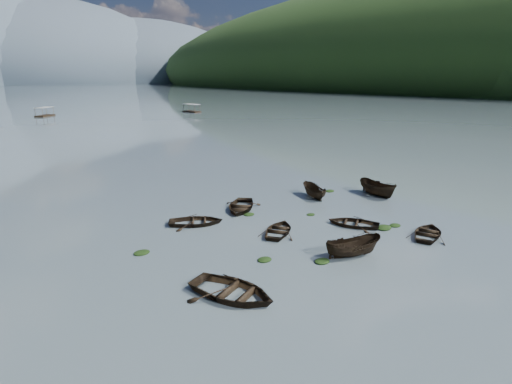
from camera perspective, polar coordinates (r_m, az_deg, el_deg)
ground_plane at (r=27.28m, az=15.37°, el=-9.70°), size 2400.00×2400.00×0.00m
right_hill_far at (r=534.27m, az=28.27°, el=13.01°), size 520.00×1200.00×190.00m
haze_mtn_c at (r=928.71m, az=-27.36°, el=13.66°), size 520.00×520.00×260.00m
haze_mtn_d at (r=975.92m, az=-16.62°, el=14.78°), size 520.00×520.00×220.00m
rowboat_0 at (r=22.72m, az=-3.43°, el=-14.66°), size 5.37×6.14×1.06m
rowboat_1 at (r=31.16m, az=3.33°, el=-5.80°), size 4.87×4.61×0.82m
rowboat_2 at (r=28.05m, az=13.59°, el=-8.83°), size 4.35×2.77×1.57m
rowboat_3 at (r=33.52m, az=13.71°, el=-4.65°), size 4.63×4.98×0.84m
rowboat_4 at (r=33.22m, az=23.37°, el=-5.74°), size 4.80×4.18×0.83m
rowboat_5 at (r=42.52m, az=16.90°, el=-0.46°), size 2.34×4.83×1.79m
rowboat_6 at (r=33.15m, az=-8.55°, el=-4.59°), size 5.37×4.91×0.91m
rowboat_7 at (r=36.42m, az=-2.22°, el=-2.50°), size 5.73×5.75×0.98m
rowboat_8 at (r=40.46m, az=8.22°, el=-0.75°), size 2.56×4.12×1.49m
weed_clump_0 at (r=26.65m, az=1.23°, el=-9.73°), size 1.00×0.82×0.22m
weed_clump_1 at (r=26.76m, az=9.41°, el=-9.85°), size 1.08×0.86×0.24m
weed_clump_2 at (r=33.47m, az=17.77°, el=-5.00°), size 1.37×1.10×0.30m
weed_clump_3 at (r=35.30m, az=7.82°, el=-3.26°), size 0.79×0.67×0.18m
weed_clump_4 at (r=34.35m, az=19.25°, el=-4.60°), size 1.01×0.80×0.21m
weed_clump_5 at (r=28.70m, az=-16.00°, el=-8.43°), size 1.12×0.91×0.24m
weed_clump_6 at (r=34.98m, az=-1.00°, el=-3.29°), size 0.99×0.83×0.21m
weed_clump_7 at (r=42.78m, az=10.49°, el=0.08°), size 1.03×0.83×0.23m
pontoon_centre at (r=140.57m, az=-27.91°, el=9.53°), size 6.56×7.09×2.62m
pontoon_right at (r=141.53m, az=-9.16°, el=11.20°), size 4.11×7.22×2.61m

